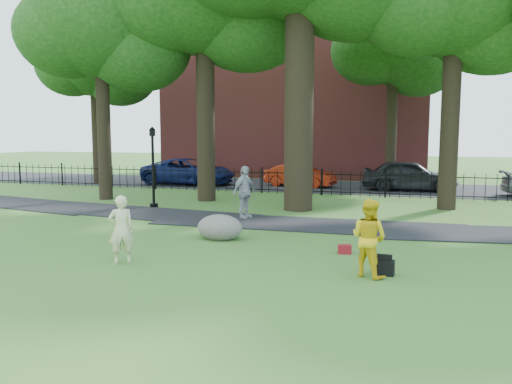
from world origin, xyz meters
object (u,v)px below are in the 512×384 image
(lamppost, at_px, (153,168))
(red_sedan, at_px, (300,175))
(man, at_px, (369,238))
(woman, at_px, (121,229))
(boulder, at_px, (220,226))

(lamppost, xyz_separation_m, red_sedan, (3.78, 9.67, -0.94))
(man, height_order, red_sedan, man)
(woman, bearing_deg, lamppost, -103.51)
(boulder, relative_size, lamppost, 0.40)
(woman, height_order, lamppost, lamppost)
(boulder, distance_m, lamppost, 6.87)
(boulder, height_order, red_sedan, red_sedan)
(woman, xyz_separation_m, red_sedan, (0.16, 17.60, -0.13))
(man, bearing_deg, lamppost, -11.09)
(lamppost, height_order, red_sedan, lamppost)
(boulder, distance_m, red_sedan, 14.51)
(woman, relative_size, red_sedan, 0.40)
(man, distance_m, lamppost, 11.68)
(woman, relative_size, boulder, 1.21)
(boulder, bearing_deg, woman, -110.08)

